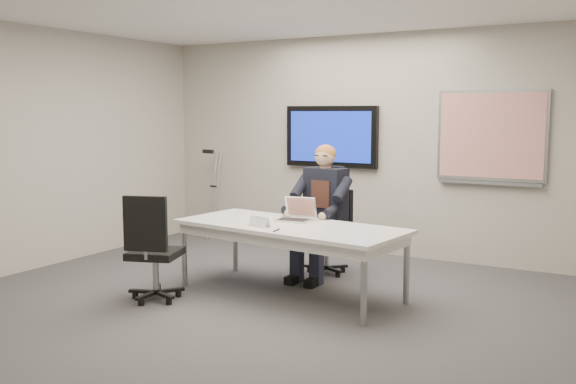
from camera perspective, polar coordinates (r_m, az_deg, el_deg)
The scene contains 13 objects.
floor at distance 5.94m, azimuth -4.60°, elevation -10.72°, with size 6.00×6.00×0.02m, color #3A3A3C.
wall_back at distance 8.31m, azimuth 7.12°, elevation 4.17°, with size 6.00×0.02×2.80m, color #ABA69A.
wall_left at distance 7.77m, azimuth -23.29°, elevation 3.46°, with size 0.02×6.00×2.80m, color #ABA69A.
conference_table at distance 6.37m, azimuth 0.18°, elevation -3.62°, with size 2.40×1.22×0.71m.
tv_display at distance 8.46m, azimuth 3.86°, elevation 4.94°, with size 1.30×0.09×0.80m.
whiteboard at distance 7.81m, azimuth 17.63°, elevation 4.67°, with size 1.25×0.08×1.10m.
office_chair_far at distance 7.30m, azimuth 3.70°, elevation -4.91°, with size 0.61×0.61×0.96m.
office_chair_near at distance 6.34m, azimuth -11.85°, elevation -6.62°, with size 0.63×0.63×1.05m.
seated_person at distance 7.03m, azimuth 2.68°, elevation -2.95°, with size 0.48×0.82×1.46m.
crutch at distance 9.33m, azimuth -6.56°, elevation -0.06°, with size 0.18×0.35×1.32m, color #A5A8AC, non-canonical shape.
laptop at distance 6.59m, azimuth 0.78°, elevation -2.02°, with size 0.36×0.35×0.24m.
name_tent at distance 6.24m, azimuth -2.54°, elevation -2.63°, with size 0.24×0.07×0.10m, color white, non-canonical shape.
pen at distance 6.02m, azimuth -1.02°, elevation -3.40°, with size 0.01×0.01×0.15m, color black.
Camera 1 is at (3.21, -4.65, 1.81)m, focal length 40.00 mm.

